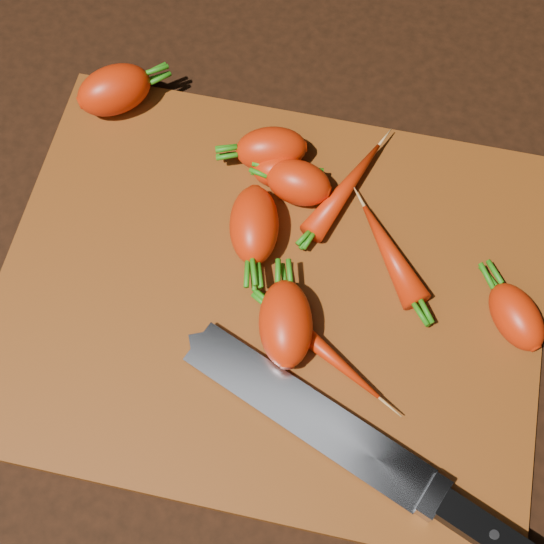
# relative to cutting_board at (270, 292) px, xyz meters

# --- Properties ---
(ground) EXTENTS (2.00, 2.00, 0.01)m
(ground) POSITION_rel_cutting_board_xyz_m (0.00, 0.00, -0.01)
(ground) COLOR black
(cutting_board) EXTENTS (0.50, 0.40, 0.01)m
(cutting_board) POSITION_rel_cutting_board_xyz_m (0.00, 0.00, 0.00)
(cutting_board) COLOR #61300F
(cutting_board) RESTS_ON ground
(carrot_0) EXTENTS (0.09, 0.09, 0.05)m
(carrot_0) POSITION_rel_cutting_board_xyz_m (-0.20, 0.17, 0.03)
(carrot_0) COLOR red
(carrot_0) RESTS_ON cutting_board
(carrot_1) EXTENTS (0.07, 0.05, 0.04)m
(carrot_1) POSITION_rel_cutting_board_xyz_m (0.01, 0.11, 0.03)
(carrot_1) COLOR red
(carrot_1) RESTS_ON cutting_board
(carrot_2) EXTENTS (0.06, 0.09, 0.05)m
(carrot_2) POSITION_rel_cutting_board_xyz_m (-0.03, 0.05, 0.03)
(carrot_2) COLOR red
(carrot_2) RESTS_ON cutting_board
(carrot_3) EXTENTS (0.07, 0.09, 0.05)m
(carrot_3) POSITION_rel_cutting_board_xyz_m (0.02, -0.04, 0.03)
(carrot_3) COLOR red
(carrot_3) RESTS_ON cutting_board
(carrot_4) EXTENTS (0.08, 0.06, 0.04)m
(carrot_4) POSITION_rel_cutting_board_xyz_m (-0.03, 0.14, 0.03)
(carrot_4) COLOR red
(carrot_4) RESTS_ON cutting_board
(carrot_5) EXTENTS (0.05, 0.04, 0.03)m
(carrot_5) POSITION_rel_cutting_board_xyz_m (-0.02, 0.12, 0.02)
(carrot_5) COLOR red
(carrot_5) RESTS_ON cutting_board
(carrot_6) EXTENTS (0.07, 0.08, 0.04)m
(carrot_6) POSITION_rel_cutting_board_xyz_m (0.22, 0.01, 0.03)
(carrot_6) COLOR red
(carrot_6) RESTS_ON cutting_board
(carrot_7) EXTENTS (0.07, 0.12, 0.03)m
(carrot_7) POSITION_rel_cutting_board_xyz_m (0.05, 0.11, 0.02)
(carrot_7) COLOR red
(carrot_7) RESTS_ON cutting_board
(carrot_8) EXTENTS (0.12, 0.08, 0.02)m
(carrot_8) POSITION_rel_cutting_board_xyz_m (0.06, -0.05, 0.02)
(carrot_8) COLOR red
(carrot_8) RESTS_ON cutting_board
(carrot_9) EXTENTS (0.08, 0.10, 0.03)m
(carrot_9) POSITION_rel_cutting_board_xyz_m (0.10, 0.05, 0.02)
(carrot_9) COLOR red
(carrot_9) RESTS_ON cutting_board
(knife) EXTENTS (0.36, 0.17, 0.02)m
(knife) POSITION_rel_cutting_board_xyz_m (0.08, -0.12, 0.02)
(knife) COLOR gray
(knife) RESTS_ON cutting_board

